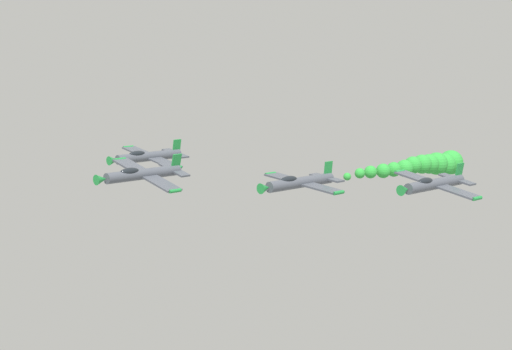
{
  "coord_description": "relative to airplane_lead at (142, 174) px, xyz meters",
  "views": [
    {
      "loc": [
        -63.99,
        64.03,
        132.17
      ],
      "look_at": [
        0.0,
        0.0,
        119.17
      ],
      "focal_mm": 61.5,
      "sensor_mm": 36.0,
      "label": 1
    }
  ],
  "objects": [
    {
      "name": "airplane_left_outer",
      "position": [
        -21.68,
        -19.27,
        -0.75
      ],
      "size": [
        9.47,
        10.35,
        2.9
      ],
      "rotation": [
        0.0,
        -0.18,
        0.0
      ],
      "color": "#474C56"
    },
    {
      "name": "airplane_lead",
      "position": [
        0.0,
        0.0,
        0.0
      ],
      "size": [
        9.35,
        10.35,
        3.19
      ],
      "rotation": [
        0.0,
        -0.25,
        0.0
      ],
      "color": "#474C56"
    },
    {
      "name": "airplane_left_inner",
      "position": [
        -11.64,
        -10.65,
        -0.74
      ],
      "size": [
        9.55,
        10.35,
        2.51
      ],
      "rotation": [
        0.0,
        -0.1,
        0.0
      ],
      "color": "#474C56"
    },
    {
      "name": "smoke_trail_left_inner",
      "position": [
        -9.65,
        -36.72,
        -1.56
      ],
      "size": [
        5.15,
        26.82,
        3.47
      ],
      "color": "green"
    },
    {
      "name": "airplane_right_inner",
      "position": [
        11.4,
        -9.65,
        -0.04
      ],
      "size": [
        9.47,
        10.35,
        2.87
      ],
      "rotation": [
        0.0,
        -0.18,
        0.0
      ],
      "color": "#474C56"
    }
  ]
}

